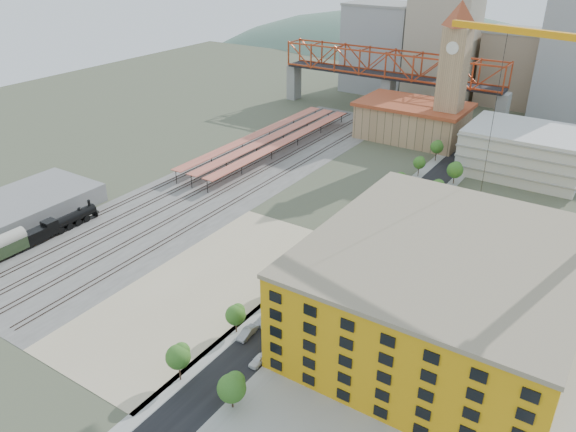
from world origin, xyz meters
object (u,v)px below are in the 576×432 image
Objects in this scene: construction_building at (444,292)px; site_trailer_b at (296,304)px; site_trailer_a at (284,314)px; site_trailer_d at (350,254)px; locomotive at (62,224)px; car_0 at (262,320)px; site_trailer_c at (318,284)px; clock_tower at (454,63)px.

site_trailer_b is at bearing -163.13° from construction_building.
site_trailer_a reaches higher than site_trailer_d.
locomotive is 5.27× the size of car_0.
site_trailer_d is at bearing 101.07° from site_trailer_a.
site_trailer_a is at bearing -106.46° from site_trailer_b.
car_0 is (-29.00, -15.15, -8.69)m from construction_building.
locomotive is 66.15m from site_trailer_b.
site_trailer_c is at bearing 73.54° from site_trailer_b.
site_trailer_b reaches higher than car_0.
site_trailer_a is at bearing -154.90° from construction_building.
site_trailer_a is 1.16× the size of site_trailer_c.
car_0 is (63.00, -2.86, -1.37)m from locomotive.
car_0 is at bearing -124.22° from site_trailer_a.
site_trailer_b is at bearing 101.07° from site_trailer_a.
construction_building reaches higher than site_trailer_a.
clock_tower is 107.36m from construction_building.
site_trailer_a is (-26.00, -12.18, -8.04)m from construction_building.
site_trailer_a is 1.04× the size of site_trailer_b.
clock_tower reaches higher than construction_building.
site_trailer_a is at bearing -82.63° from site_trailer_c.
locomotive is 2.23× the size of site_trailer_a.
site_trailer_d is (0.00, 22.79, -0.04)m from site_trailer_b.
site_trailer_c is at bearing 82.80° from car_0.
site_trailer_b is at bearing -82.63° from site_trailer_c.
site_trailer_a is 27.08m from site_trailer_d.
construction_building is 33.85m from car_0.
locomotive is at bearing -161.53° from site_trailer_c.
construction_building reaches higher than car_0.
clock_tower is 2.32× the size of locomotive.
site_trailer_d is at bearing -84.63° from clock_tower.
site_trailer_c is at bearing -73.38° from site_trailer_d.
locomotive is 71.39m from site_trailer_d.
locomotive is at bearing -168.83° from site_trailer_a.
site_trailer_b is at bearing -73.38° from site_trailer_d.
car_0 is at bearing -93.38° from site_trailer_c.
site_trailer_b is 7.88m from car_0.
car_0 is (-3.00, -30.05, -0.56)m from site_trailer_d.
site_trailer_c is 2.03× the size of car_0.
site_trailer_c reaches higher than car_0.
clock_tower reaches higher than site_trailer_c.
site_trailer_c is (0.00, 12.83, -0.19)m from site_trailer_a.
site_trailer_b is (-26.00, -7.89, -8.09)m from construction_building.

